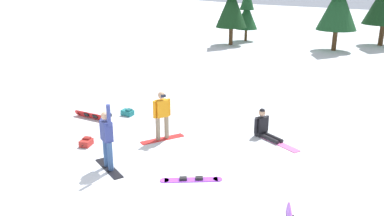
{
  "coord_description": "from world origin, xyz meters",
  "views": [
    {
      "loc": [
        4.52,
        -8.37,
        5.32
      ],
      "look_at": [
        0.23,
        3.84,
        1.0
      ],
      "focal_mm": 37.9,
      "sensor_mm": 36.0,
      "label": 1
    }
  ],
  "objects_px": {
    "loose_snowboard_near_right": "(91,116)",
    "pine_tree_tall": "(247,11)",
    "loose_snowboard_near_left": "(191,179)",
    "backpack_teal": "(128,112)",
    "snowboarder_midground": "(162,115)",
    "pine_tree_slender": "(232,0)",
    "snowboarder_foreground": "(107,138)",
    "snowboarder_background": "(265,128)",
    "backpack_red": "(86,142)"
  },
  "relations": [
    {
      "from": "snowboarder_background",
      "to": "loose_snowboard_near_right",
      "type": "distance_m",
      "value": 6.59
    },
    {
      "from": "loose_snowboard_near_left",
      "to": "pine_tree_tall",
      "type": "height_order",
      "value": "pine_tree_tall"
    },
    {
      "from": "pine_tree_tall",
      "to": "snowboarder_foreground",
      "type": "bearing_deg",
      "value": -87.09
    },
    {
      "from": "backpack_red",
      "to": "backpack_teal",
      "type": "xyz_separation_m",
      "value": [
        -0.13,
        3.06,
        0.01
      ]
    },
    {
      "from": "backpack_teal",
      "to": "pine_tree_slender",
      "type": "height_order",
      "value": "pine_tree_slender"
    },
    {
      "from": "snowboarder_midground",
      "to": "backpack_red",
      "type": "distance_m",
      "value": 2.6
    },
    {
      "from": "loose_snowboard_near_left",
      "to": "backpack_teal",
      "type": "relative_size",
      "value": 3.08
    },
    {
      "from": "loose_snowboard_near_right",
      "to": "loose_snowboard_near_left",
      "type": "relative_size",
      "value": 1.01
    },
    {
      "from": "loose_snowboard_near_right",
      "to": "pine_tree_tall",
      "type": "xyz_separation_m",
      "value": [
        1.55,
        20.6,
        2.27
      ]
    },
    {
      "from": "loose_snowboard_near_left",
      "to": "pine_tree_slender",
      "type": "distance_m",
      "value": 22.28
    },
    {
      "from": "snowboarder_foreground",
      "to": "backpack_red",
      "type": "relative_size",
      "value": 3.71
    },
    {
      "from": "backpack_red",
      "to": "loose_snowboard_near_left",
      "type": "bearing_deg",
      "value": -14.95
    },
    {
      "from": "snowboarder_midground",
      "to": "backpack_red",
      "type": "relative_size",
      "value": 3.1
    },
    {
      "from": "pine_tree_slender",
      "to": "pine_tree_tall",
      "type": "xyz_separation_m",
      "value": [
        0.69,
        2.3,
        -0.96
      ]
    },
    {
      "from": "snowboarder_background",
      "to": "backpack_teal",
      "type": "height_order",
      "value": "snowboarder_background"
    },
    {
      "from": "loose_snowboard_near_left",
      "to": "backpack_red",
      "type": "bearing_deg",
      "value": 165.05
    },
    {
      "from": "snowboarder_background",
      "to": "snowboarder_midground",
      "type": "bearing_deg",
      "value": -157.31
    },
    {
      "from": "snowboarder_background",
      "to": "backpack_teal",
      "type": "xyz_separation_m",
      "value": [
        -5.46,
        0.43,
        -0.21
      ]
    },
    {
      "from": "loose_snowboard_near_left",
      "to": "backpack_teal",
      "type": "bearing_deg",
      "value": 134.89
    },
    {
      "from": "snowboarder_background",
      "to": "backpack_red",
      "type": "distance_m",
      "value": 5.95
    },
    {
      "from": "backpack_teal",
      "to": "loose_snowboard_near_left",
      "type": "bearing_deg",
      "value": -45.11
    },
    {
      "from": "snowboarder_background",
      "to": "pine_tree_tall",
      "type": "distance_m",
      "value": 20.92
    },
    {
      "from": "snowboarder_background",
      "to": "backpack_red",
      "type": "relative_size",
      "value": 3.04
    },
    {
      "from": "backpack_red",
      "to": "pine_tree_tall",
      "type": "relative_size",
      "value": 0.12
    },
    {
      "from": "snowboarder_background",
      "to": "loose_snowboard_near_left",
      "type": "relative_size",
      "value": 0.99
    },
    {
      "from": "backpack_red",
      "to": "backpack_teal",
      "type": "distance_m",
      "value": 3.07
    },
    {
      "from": "loose_snowboard_near_right",
      "to": "pine_tree_tall",
      "type": "height_order",
      "value": "pine_tree_tall"
    },
    {
      "from": "snowboarder_midground",
      "to": "loose_snowboard_near_right",
      "type": "bearing_deg",
      "value": 164.32
    },
    {
      "from": "snowboarder_foreground",
      "to": "loose_snowboard_near_left",
      "type": "relative_size",
      "value": 1.2
    },
    {
      "from": "loose_snowboard_near_left",
      "to": "backpack_red",
      "type": "distance_m",
      "value": 4.12
    },
    {
      "from": "snowboarder_midground",
      "to": "pine_tree_tall",
      "type": "bearing_deg",
      "value": 94.82
    },
    {
      "from": "loose_snowboard_near_right",
      "to": "loose_snowboard_near_left",
      "type": "height_order",
      "value": "loose_snowboard_near_right"
    },
    {
      "from": "backpack_red",
      "to": "snowboarder_midground",
      "type": "bearing_deg",
      "value": 31.35
    },
    {
      "from": "loose_snowboard_near_left",
      "to": "backpack_red",
      "type": "height_order",
      "value": "backpack_red"
    },
    {
      "from": "backpack_teal",
      "to": "backpack_red",
      "type": "bearing_deg",
      "value": -87.64
    },
    {
      "from": "snowboarder_foreground",
      "to": "backpack_red",
      "type": "xyz_separation_m",
      "value": [
        -1.53,
        1.19,
        -0.83
      ]
    },
    {
      "from": "snowboarder_background",
      "to": "pine_tree_slender",
      "type": "distance_m",
      "value": 19.03
    },
    {
      "from": "loose_snowboard_near_left",
      "to": "pine_tree_slender",
      "type": "xyz_separation_m",
      "value": [
        -4.37,
        21.6,
        3.34
      ]
    },
    {
      "from": "snowboarder_background",
      "to": "pine_tree_slender",
      "type": "xyz_separation_m",
      "value": [
        -5.72,
        17.9,
        3.02
      ]
    },
    {
      "from": "backpack_red",
      "to": "snowboarder_foreground",
      "type": "bearing_deg",
      "value": -37.91
    },
    {
      "from": "loose_snowboard_near_right",
      "to": "pine_tree_slender",
      "type": "bearing_deg",
      "value": 87.32
    },
    {
      "from": "backpack_teal",
      "to": "pine_tree_tall",
      "type": "xyz_separation_m",
      "value": [
        0.44,
        19.77,
        2.28
      ]
    },
    {
      "from": "loose_snowboard_near_right",
      "to": "backpack_teal",
      "type": "bearing_deg",
      "value": 36.5
    },
    {
      "from": "loose_snowboard_near_left",
      "to": "pine_tree_slender",
      "type": "bearing_deg",
      "value": 101.43
    },
    {
      "from": "pine_tree_slender",
      "to": "pine_tree_tall",
      "type": "relative_size",
      "value": 1.4
    },
    {
      "from": "snowboarder_foreground",
      "to": "loose_snowboard_near_right",
      "type": "relative_size",
      "value": 1.19
    },
    {
      "from": "snowboarder_foreground",
      "to": "snowboarder_midground",
      "type": "bearing_deg",
      "value": 76.58
    },
    {
      "from": "loose_snowboard_near_left",
      "to": "backpack_teal",
      "type": "height_order",
      "value": "backpack_teal"
    },
    {
      "from": "backpack_red",
      "to": "backpack_teal",
      "type": "relative_size",
      "value": 1.0
    },
    {
      "from": "backpack_teal",
      "to": "loose_snowboard_near_right",
      "type": "bearing_deg",
      "value": -143.5
    }
  ]
}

